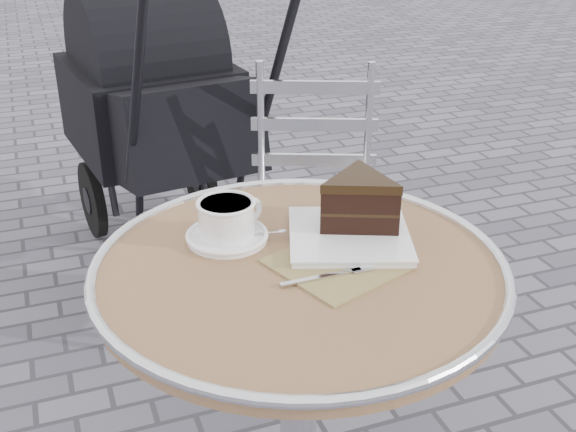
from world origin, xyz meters
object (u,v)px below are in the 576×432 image
object	(u,v)px
cake_plate_set	(357,210)
bistro_chair	(314,175)
baby_stroller	(162,125)
cappuccino_set	(228,223)
cafe_table	(299,343)

from	to	relation	value
cake_plate_set	bistro_chair	xyz separation A→B (m)	(0.22, 0.76, -0.27)
baby_stroller	bistro_chair	bearing A→B (deg)	-71.06
cappuccino_set	bistro_chair	bearing A→B (deg)	36.65
cafe_table	cappuccino_set	size ratio (longest dim) A/B	4.30
cafe_table	baby_stroller	xyz separation A→B (m)	(0.03, 1.47, -0.06)
bistro_chair	cafe_table	bearing A→B (deg)	-91.71
cake_plate_set	bistro_chair	world-z (taller)	cake_plate_set
cappuccino_set	baby_stroller	distance (m)	1.37
cafe_table	cappuccino_set	bearing A→B (deg)	124.67
cafe_table	cake_plate_set	xyz separation A→B (m)	(0.13, 0.06, 0.22)
cappuccino_set	cafe_table	bearing A→B (deg)	-75.55
cafe_table	bistro_chair	bearing A→B (deg)	66.29
baby_stroller	cake_plate_set	bearing A→B (deg)	-93.65
cafe_table	cappuccino_set	world-z (taller)	cappuccino_set
bistro_chair	baby_stroller	size ratio (longest dim) A/B	0.74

